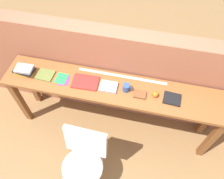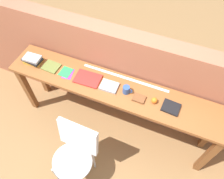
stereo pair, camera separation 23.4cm
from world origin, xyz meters
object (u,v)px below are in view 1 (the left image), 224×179
object	(u,v)px
sports_ball_small	(155,94)
pamphlet_pile_colourful	(62,79)
book_stack_leftmost	(24,70)
chair_white_moulded	(84,159)
book_repair_rightmost	(172,99)
leather_journal_brown	(140,94)
book_open_centre	(85,82)
mug	(126,88)
magazine_cycling	(45,75)

from	to	relation	value
sports_ball_small	pamphlet_pile_colourful	bearing A→B (deg)	-179.96
book_stack_leftmost	sports_ball_small	distance (m)	1.49
chair_white_moulded	book_repair_rightmost	size ratio (longest dim) A/B	5.04
sports_ball_small	book_repair_rightmost	bearing A→B (deg)	-1.07
leather_journal_brown	book_repair_rightmost	size ratio (longest dim) A/B	0.73
sports_ball_small	book_open_centre	bearing A→B (deg)	179.18
chair_white_moulded	pamphlet_pile_colourful	size ratio (longest dim) A/B	5.14
pamphlet_pile_colourful	mug	size ratio (longest dim) A/B	1.58
leather_journal_brown	sports_ball_small	world-z (taller)	sports_ball_small
magazine_cycling	book_open_centre	size ratio (longest dim) A/B	0.66
sports_ball_small	chair_white_moulded	bearing A→B (deg)	-131.00
chair_white_moulded	leather_journal_brown	size ratio (longest dim) A/B	6.86
pamphlet_pile_colourful	book_open_centre	world-z (taller)	book_open_centre
chair_white_moulded	book_stack_leftmost	distance (m)	1.19
leather_journal_brown	magazine_cycling	bearing A→B (deg)	179.27
mug	book_repair_rightmost	world-z (taller)	mug
book_stack_leftmost	mug	distance (m)	1.18
book_open_centre	book_stack_leftmost	bearing A→B (deg)	178.48
book_stack_leftmost	chair_white_moulded	bearing A→B (deg)	-38.77
leather_journal_brown	sports_ball_small	size ratio (longest dim) A/B	2.04
leather_journal_brown	sports_ball_small	bearing A→B (deg)	9.35
magazine_cycling	mug	bearing A→B (deg)	2.70
pamphlet_pile_colourful	sports_ball_small	world-z (taller)	sports_ball_small
book_stack_leftmost	book_open_centre	world-z (taller)	book_stack_leftmost
magazine_cycling	sports_ball_small	distance (m)	1.25
magazine_cycling	leather_journal_brown	world-z (taller)	leather_journal_brown
mug	leather_journal_brown	size ratio (longest dim) A/B	0.85
magazine_cycling	chair_white_moulded	bearing A→B (deg)	-45.57
chair_white_moulded	pamphlet_pile_colourful	xyz separation A→B (m)	(-0.43, 0.70, 0.36)
sports_ball_small	book_repair_rightmost	size ratio (longest dim) A/B	0.36
pamphlet_pile_colourful	book_open_centre	distance (m)	0.27
chair_white_moulded	book_repair_rightmost	xyz separation A→B (m)	(0.79, 0.70, 0.37)
sports_ball_small	book_repair_rightmost	xyz separation A→B (m)	(0.18, -0.00, -0.02)
book_open_centre	book_repair_rightmost	size ratio (longest dim) A/B	1.64
pamphlet_pile_colourful	leather_journal_brown	size ratio (longest dim) A/B	1.33
leather_journal_brown	book_repair_rightmost	bearing A→B (deg)	4.36
book_open_centre	mug	xyz separation A→B (m)	(0.46, -0.00, 0.04)
pamphlet_pile_colourful	mug	xyz separation A→B (m)	(0.73, 0.01, 0.04)
pamphlet_pile_colourful	book_repair_rightmost	world-z (taller)	book_repair_rightmost
chair_white_moulded	pamphlet_pile_colourful	bearing A→B (deg)	121.23
pamphlet_pile_colourful	book_repair_rightmost	bearing A→B (deg)	-0.12
magazine_cycling	leather_journal_brown	distance (m)	1.09
chair_white_moulded	sports_ball_small	bearing A→B (deg)	49.00
book_stack_leftmost	magazine_cycling	world-z (taller)	book_stack_leftmost
magazine_cycling	sports_ball_small	xyz separation A→B (m)	(1.25, -0.01, 0.02)
chair_white_moulded	magazine_cycling	world-z (taller)	magazine_cycling
chair_white_moulded	magazine_cycling	bearing A→B (deg)	131.68
leather_journal_brown	book_repair_rightmost	world-z (taller)	same
pamphlet_pile_colourful	chair_white_moulded	bearing A→B (deg)	-58.77
book_stack_leftmost	sports_ball_small	xyz separation A→B (m)	(1.49, 0.00, -0.01)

